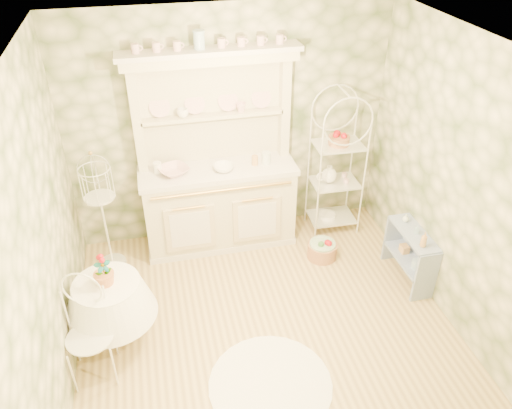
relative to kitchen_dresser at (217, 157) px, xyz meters
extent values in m
plane|color=tan|center=(0.20, -1.52, -1.15)|extent=(3.60, 3.60, 0.00)
plane|color=white|center=(0.20, -1.52, 1.56)|extent=(3.60, 3.60, 0.00)
plane|color=beige|center=(-1.60, -1.52, 0.21)|extent=(3.60, 3.60, 0.00)
plane|color=beige|center=(2.00, -1.52, 0.21)|extent=(3.60, 3.60, 0.00)
plane|color=beige|center=(0.20, 0.28, 0.21)|extent=(3.60, 3.60, 0.00)
plane|color=beige|center=(0.20, -3.32, 0.21)|extent=(3.60, 3.60, 0.00)
cube|color=beige|center=(0.00, 0.00, 0.00)|extent=(1.87, 0.61, 2.29)
cube|color=white|center=(1.40, -0.03, -0.20)|extent=(0.60, 0.44, 1.90)
cube|color=#8496BC|center=(1.87, -1.13, -0.84)|extent=(0.33, 0.74, 0.61)
cylinder|color=white|center=(-1.23, -1.31, -0.75)|extent=(0.81, 0.81, 0.79)
cube|color=white|center=(-1.40, -1.66, -0.65)|extent=(0.57, 0.57, 0.98)
cube|color=white|center=(-1.28, -0.16, -0.40)|extent=(0.38, 0.38, 1.49)
cylinder|color=#AE7751|center=(1.09, -0.58, -1.02)|extent=(0.49, 0.49, 0.24)
cylinder|color=white|center=(0.07, -2.14, -1.14)|extent=(1.32, 1.32, 0.01)
imported|color=white|center=(-0.48, -0.02, -0.13)|extent=(0.42, 0.42, 0.08)
imported|color=white|center=(0.06, -0.07, -0.13)|extent=(0.28, 0.28, 0.07)
imported|color=white|center=(-0.32, 0.16, 0.47)|extent=(0.14, 0.14, 0.10)
imported|color=white|center=(0.31, 0.16, 0.47)|extent=(0.12, 0.12, 0.10)
imported|color=#3F7238|center=(-1.22, -1.32, -0.30)|extent=(0.17, 0.14, 0.28)
imported|color=tan|center=(1.84, -1.35, -0.46)|extent=(0.08, 0.08, 0.17)
imported|color=#9BBED2|center=(1.88, -1.14, -0.49)|extent=(0.06, 0.06, 0.10)
imported|color=silver|center=(1.87, -0.92, -0.50)|extent=(0.09, 0.09, 0.09)
camera|label=1|loc=(-0.69, -4.81, 2.58)|focal=35.00mm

